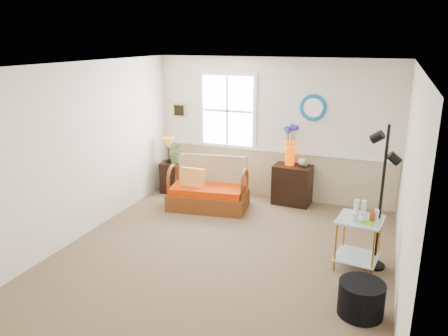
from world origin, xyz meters
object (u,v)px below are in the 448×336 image
(cabinet, at_px, (292,185))
(floor_lamp, at_px, (381,199))
(ottoman, at_px, (361,299))
(lamp_stand, at_px, (170,177))
(side_table, at_px, (358,243))
(loveseat, at_px, (208,184))

(cabinet, height_order, floor_lamp, floor_lamp)
(cabinet, distance_m, ottoman, 3.37)
(lamp_stand, xyz_separation_m, ottoman, (3.83, -2.81, -0.11))
(cabinet, relative_size, floor_lamp, 0.38)
(floor_lamp, xyz_separation_m, ottoman, (-0.09, -1.16, -0.77))
(lamp_stand, bearing_deg, ottoman, -36.28)
(side_table, relative_size, ottoman, 1.40)
(loveseat, relative_size, floor_lamp, 0.71)
(loveseat, bearing_deg, lamp_stand, 145.42)
(cabinet, height_order, side_table, cabinet)
(cabinet, xyz_separation_m, side_table, (1.31, -2.00, -0.01))
(cabinet, bearing_deg, loveseat, -148.11)
(loveseat, height_order, floor_lamp, floor_lamp)
(lamp_stand, distance_m, ottoman, 4.75)
(side_table, bearing_deg, ottoman, -82.62)
(side_table, bearing_deg, loveseat, 154.77)
(loveseat, xyz_separation_m, floor_lamp, (2.88, -1.14, 0.51))
(lamp_stand, bearing_deg, loveseat, -26.53)
(cabinet, bearing_deg, ottoman, -61.83)
(side_table, distance_m, floor_lamp, 0.66)
(floor_lamp, bearing_deg, cabinet, 145.59)
(lamp_stand, height_order, ottoman, lamp_stand)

